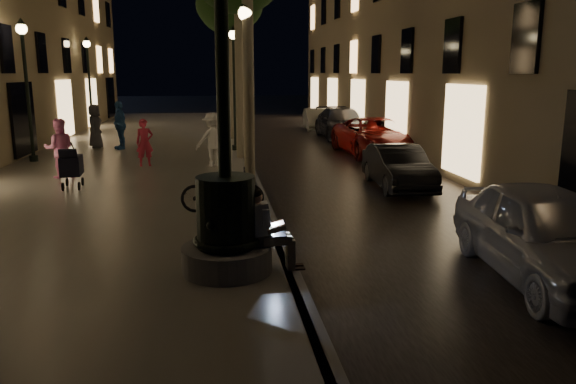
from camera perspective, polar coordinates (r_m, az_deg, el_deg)
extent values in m
plane|color=black|center=(21.63, -4.43, 3.42)|extent=(120.00, 120.00, 0.00)
cube|color=black|center=(21.99, 3.42, 3.60)|extent=(6.00, 45.00, 0.02)
cube|color=slate|center=(21.77, -15.02, 3.36)|extent=(8.00, 45.00, 0.20)
cube|color=#59595B|center=(21.61, -4.43, 3.68)|extent=(0.25, 45.00, 0.20)
cylinder|color=#59595B|center=(8.82, -6.21, -6.75)|extent=(1.40, 1.40, 0.40)
cylinder|color=black|center=(8.61, -6.32, -2.02)|extent=(0.90, 0.90, 1.10)
torus|color=black|center=(8.73, -6.25, -4.88)|extent=(1.04, 1.04, 0.10)
torus|color=black|center=(8.52, -6.38, 0.59)|extent=(0.89, 0.89, 0.09)
cylinder|color=black|center=(8.36, -6.67, 12.44)|extent=(0.20, 0.20, 3.20)
cube|color=gray|center=(8.76, -2.64, -4.85)|extent=(0.35, 0.23, 0.17)
cube|color=silver|center=(8.67, -3.04, -2.80)|extent=(0.43, 0.25, 0.55)
sphere|color=tan|center=(8.58, -3.26, -0.51)|extent=(0.20, 0.20, 0.20)
sphere|color=black|center=(8.57, -3.33, -0.26)|extent=(0.20, 0.20, 0.20)
cube|color=gray|center=(8.70, -1.07, -4.96)|extent=(0.44, 0.12, 0.13)
cube|color=gray|center=(8.87, -1.20, -4.64)|extent=(0.44, 0.12, 0.13)
cube|color=gray|center=(8.80, 0.31, -6.43)|extent=(0.12, 0.12, 0.49)
cube|color=gray|center=(8.96, 0.16, -6.08)|extent=(0.12, 0.12, 0.49)
cube|color=black|center=(8.89, 0.93, -7.80)|extent=(0.25, 0.10, 0.03)
cube|color=black|center=(9.05, 0.76, -7.43)|extent=(0.25, 0.10, 0.03)
cube|color=black|center=(8.76, -1.01, -4.32)|extent=(0.23, 0.32, 0.02)
cube|color=black|center=(8.72, -2.02, -3.68)|extent=(0.08, 0.32, 0.21)
cube|color=#ABD4F5|center=(8.72, -1.93, -3.68)|extent=(0.06, 0.29, 0.17)
cylinder|color=#6B604C|center=(14.39, -4.02, 9.90)|extent=(0.28, 0.28, 5.00)
cylinder|color=#6B604C|center=(20.38, -4.96, 10.65)|extent=(0.28, 0.28, 5.10)
cylinder|color=#6B604C|center=(26.37, -5.81, 10.72)|extent=(0.28, 0.28, 4.90)
ellipsoid|color=black|center=(26.53, -5.98, 18.41)|extent=(3.00, 3.00, 2.40)
cylinder|color=#6B604C|center=(32.37, -6.02, 11.22)|extent=(0.28, 0.28, 5.20)
ellipsoid|color=black|center=(32.53, -6.17, 17.75)|extent=(3.00, 3.00, 2.40)
cylinder|color=black|center=(14.68, -4.08, 0.49)|extent=(0.28, 0.28, 0.20)
cylinder|color=black|center=(14.40, -4.20, 8.71)|extent=(0.12, 0.12, 4.40)
sphere|color=#FFD88C|center=(14.45, -4.34, 17.65)|extent=(0.36, 0.36, 0.36)
cone|color=black|center=(14.48, -4.36, 18.63)|extent=(0.30, 0.30, 0.22)
cylinder|color=black|center=(22.56, -5.35, 4.53)|extent=(0.28, 0.28, 0.20)
cylinder|color=black|center=(22.39, -5.45, 9.87)|extent=(0.12, 0.12, 4.40)
sphere|color=#FFD88C|center=(22.42, -5.57, 15.62)|extent=(0.36, 0.36, 0.36)
cone|color=black|center=(22.43, -5.58, 16.26)|extent=(0.30, 0.30, 0.22)
cylinder|color=black|center=(30.51, -5.96, 6.47)|extent=(0.28, 0.28, 0.20)
cylinder|color=black|center=(30.38, -6.05, 10.41)|extent=(0.12, 0.12, 4.40)
sphere|color=#FFD88C|center=(30.40, -6.14, 14.66)|extent=(0.36, 0.36, 0.36)
cone|color=black|center=(30.41, -6.15, 15.13)|extent=(0.30, 0.30, 0.22)
cylinder|color=black|center=(38.48, -6.32, 7.61)|extent=(0.28, 0.28, 0.20)
cylinder|color=black|center=(38.37, -6.40, 10.73)|extent=(0.12, 0.12, 4.40)
sphere|color=#FFD88C|center=(38.39, -6.48, 14.09)|extent=(0.36, 0.36, 0.36)
cone|color=black|center=(38.40, -6.49, 14.46)|extent=(0.30, 0.30, 0.22)
cylinder|color=black|center=(21.49, -24.42, 3.13)|extent=(0.28, 0.28, 0.20)
cylinder|color=black|center=(21.31, -24.91, 8.71)|extent=(0.12, 0.12, 4.40)
sphere|color=#FFD88C|center=(21.34, -25.46, 14.73)|extent=(0.36, 0.36, 0.36)
cone|color=black|center=(21.36, -25.52, 15.40)|extent=(0.30, 0.30, 0.22)
cylinder|color=black|center=(31.13, -19.21, 5.98)|extent=(0.28, 0.28, 0.20)
cylinder|color=black|center=(31.00, -19.48, 9.84)|extent=(0.12, 0.12, 4.40)
sphere|color=#FFD88C|center=(31.02, -19.78, 13.98)|extent=(0.36, 0.36, 0.36)
cone|color=black|center=(31.04, -19.81, 14.44)|extent=(0.30, 0.30, 0.22)
cube|color=black|center=(15.97, -21.14, 2.53)|extent=(0.57, 0.88, 0.50)
cube|color=black|center=(15.54, -21.44, 3.51)|extent=(0.46, 0.23, 0.33)
cylinder|color=black|center=(15.76, -21.90, 0.49)|extent=(0.06, 0.23, 0.22)
cylinder|color=black|center=(15.70, -20.46, 0.56)|extent=(0.06, 0.23, 0.22)
cylinder|color=black|center=(16.41, -21.53, 0.95)|extent=(0.06, 0.23, 0.22)
cylinder|color=black|center=(16.35, -20.14, 1.02)|extent=(0.06, 0.23, 0.22)
cylinder|color=black|center=(16.35, -21.03, 4.33)|extent=(0.07, 0.50, 0.31)
imported|color=#B4B5BC|center=(9.71, 24.86, -3.86)|extent=(2.17, 4.58, 1.51)
imported|color=black|center=(16.19, 11.12, 2.50)|extent=(1.44, 3.75, 1.22)
imported|color=maroon|center=(22.60, 8.86, 5.57)|extent=(2.67, 5.41, 1.48)
imported|color=#2B2A2F|center=(28.28, 5.48, 6.96)|extent=(2.17, 5.20, 1.50)
imported|color=#ABABA5|center=(32.27, 2.93, 7.37)|extent=(1.54, 3.78, 1.22)
imported|color=#A92138|center=(19.08, -14.36, 4.89)|extent=(0.65, 0.51, 1.55)
imported|color=pink|center=(17.67, -22.19, 4.12)|extent=(0.96, 0.82, 1.73)
imported|color=silver|center=(18.60, -7.69, 5.30)|extent=(1.29, 0.99, 1.76)
imported|color=#264F8B|center=(23.63, -16.73, 6.52)|extent=(0.96, 1.21, 1.92)
imported|color=#343338|center=(24.39, -19.02, 6.34)|extent=(0.62, 0.90, 1.77)
imported|color=black|center=(12.47, -6.67, 0.17)|extent=(1.86, 0.70, 0.97)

